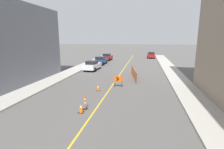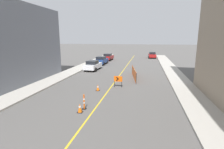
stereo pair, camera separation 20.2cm
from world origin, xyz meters
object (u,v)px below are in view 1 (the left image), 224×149
(traffic_cone_third, at_px, (81,108))
(parked_car_opposite_side, at_px, (151,55))
(delineator_post_rear, at_px, (85,103))
(parked_car_curb_near, at_px, (92,65))
(traffic_cone_fourth, at_px, (98,88))
(parked_car_curb_far, at_px, (107,57))
(arrow_barricade_primary, at_px, (118,79))
(parked_car_curb_mid, at_px, (101,60))

(traffic_cone_third, xyz_separation_m, parked_car_opposite_side, (5.90, 35.96, 0.48))
(traffic_cone_third, distance_m, delineator_post_rear, 0.65)
(traffic_cone_third, bearing_deg, parked_car_curb_near, 104.19)
(traffic_cone_fourth, xyz_separation_m, parked_car_curb_near, (-3.89, 10.81, 0.50))
(parked_car_curb_far, bearing_deg, parked_car_curb_near, -85.73)
(traffic_cone_third, relative_size, traffic_cone_fourth, 1.06)
(delineator_post_rear, bearing_deg, parked_car_opposite_side, 80.67)
(traffic_cone_fourth, bearing_deg, parked_car_opposite_side, 78.81)
(traffic_cone_fourth, height_order, parked_car_curb_far, parked_car_curb_far)
(arrow_barricade_primary, bearing_deg, delineator_post_rear, -99.39)
(traffic_cone_fourth, bearing_deg, parked_car_curb_far, 100.13)
(parked_car_opposite_side, bearing_deg, traffic_cone_fourth, -103.67)
(arrow_barricade_primary, height_order, parked_car_curb_mid, parked_car_curb_mid)
(traffic_cone_third, xyz_separation_m, parked_car_curb_mid, (-4.31, 22.49, 0.48))
(traffic_cone_fourth, height_order, parked_car_curb_near, parked_car_curb_near)
(parked_car_curb_far, bearing_deg, delineator_post_rear, -78.22)
(parked_car_curb_far, relative_size, parked_car_opposite_side, 1.00)
(parked_car_curb_near, height_order, parked_car_curb_far, same)
(parked_car_curb_mid, bearing_deg, parked_car_curb_near, -85.44)
(traffic_cone_third, bearing_deg, delineator_post_rear, 81.57)
(traffic_cone_third, relative_size, parked_car_curb_mid, 0.15)
(arrow_barricade_primary, distance_m, parked_car_opposite_side, 29.39)
(traffic_cone_fourth, xyz_separation_m, parked_car_curb_far, (-4.23, 23.70, 0.50))
(parked_car_opposite_side, bearing_deg, delineator_post_rear, -101.81)
(traffic_cone_third, xyz_separation_m, parked_car_curb_near, (-4.07, 16.09, 0.48))
(parked_car_curb_mid, xyz_separation_m, parked_car_curb_far, (-0.09, 6.48, 0.00))
(parked_car_curb_near, bearing_deg, traffic_cone_fourth, -67.27)
(parked_car_curb_far, bearing_deg, parked_car_curb_mid, -86.40)
(delineator_post_rear, relative_size, parked_car_curb_far, 0.26)
(traffic_cone_third, relative_size, parked_car_curb_far, 0.15)
(parked_car_curb_near, distance_m, parked_car_opposite_side, 22.24)
(parked_car_curb_near, xyz_separation_m, parked_car_opposite_side, (9.97, 19.88, 0.00))
(parked_car_curb_near, bearing_deg, traffic_cone_third, -72.88)
(traffic_cone_third, relative_size, parked_car_curb_near, 0.15)
(parked_car_curb_mid, distance_m, parked_car_opposite_side, 16.90)
(delineator_post_rear, xyz_separation_m, parked_car_curb_near, (-4.16, 15.46, 0.31))
(arrow_barricade_primary, bearing_deg, parked_car_curb_far, 109.50)
(delineator_post_rear, height_order, parked_car_opposite_side, parked_car_opposite_side)
(delineator_post_rear, bearing_deg, traffic_cone_third, -98.43)
(parked_car_opposite_side, bearing_deg, traffic_cone_third, -101.80)
(delineator_post_rear, xyz_separation_m, parked_car_curb_far, (-4.50, 28.35, 0.31))
(parked_car_curb_mid, relative_size, parked_car_opposite_side, 1.00)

